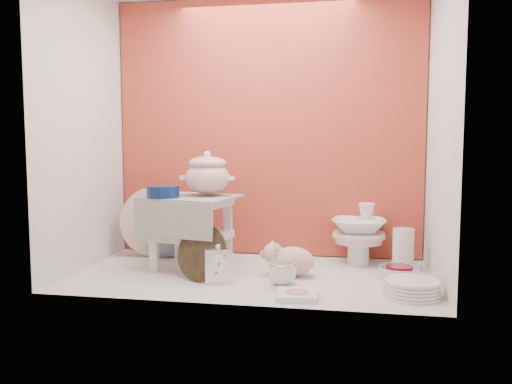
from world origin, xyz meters
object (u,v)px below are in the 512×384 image
crystal_bowl (399,273)px  soup_tureen (207,173)px  floral_platter (156,222)px  blue_white_vase (168,232)px  plush_pig (293,261)px  gold_rim_teacup (283,273)px  step_stool (192,232)px  porcelain_tower (359,233)px  mantel_clock (218,264)px  dinner_plate_stack (411,288)px

crystal_bowl → soup_tureen: bearing=176.4°
floral_platter → blue_white_vase: bearing=34.9°
plush_pig → crystal_bowl: size_ratio=1.40×
blue_white_vase → gold_rim_teacup: blue_white_vase is taller
step_stool → porcelain_tower: step_stool is taller
blue_white_vase → porcelain_tower: porcelain_tower is taller
floral_platter → porcelain_tower: 1.16m
mantel_clock → crystal_bowl: 0.89m
mantel_clock → crystal_bowl: mantel_clock is taller
blue_white_vase → porcelain_tower: bearing=-1.0°
gold_rim_teacup → crystal_bowl: 0.60m
step_stool → soup_tureen: 0.32m
blue_white_vase → porcelain_tower: size_ratio=0.81×
blue_white_vase → floral_platter: bearing=-145.1°
blue_white_vase → soup_tureen: bearing=-38.0°
dinner_plate_stack → porcelain_tower: size_ratio=0.74×
plush_pig → dinner_plate_stack: 0.60m
soup_tureen → porcelain_tower: 0.89m
soup_tureen → floral_platter: (-0.37, 0.20, -0.30)m
blue_white_vase → dinner_plate_stack: 1.46m
dinner_plate_stack → porcelain_tower: bearing=110.8°
dinner_plate_stack → crystal_bowl: dinner_plate_stack is taller
plush_pig → porcelain_tower: (0.32, 0.33, 0.09)m
plush_pig → gold_rim_teacup: 0.21m
floral_platter → blue_white_vase: floral_platter is taller
plush_pig → floral_platter: bearing=-178.4°
blue_white_vase → gold_rim_teacup: 0.94m
plush_pig → gold_rim_teacup: plush_pig is taller
plush_pig → gold_rim_teacup: bearing=-75.3°
step_stool → floral_platter: bearing=152.3°
gold_rim_teacup → crystal_bowl: bearing=24.5°
floral_platter → step_stool: bearing=-39.8°
step_stool → dinner_plate_stack: step_stool is taller
step_stool → mantel_clock: step_stool is taller
crystal_bowl → step_stool: bearing=178.8°
soup_tureen → crystal_bowl: soup_tureen is taller
step_stool → mantel_clock: size_ratio=2.39×
plush_pig → gold_rim_teacup: size_ratio=2.07×
crystal_bowl → plush_pig: bearing=-175.0°
mantel_clock → dinner_plate_stack: (0.88, -0.06, -0.06)m
floral_platter → blue_white_vase: (0.06, 0.04, -0.07)m
mantel_clock → crystal_bowl: bearing=-2.1°
blue_white_vase → crystal_bowl: (1.30, -0.31, -0.11)m
blue_white_vase → dinner_plate_stack: bearing=-24.5°
floral_platter → crystal_bowl: 1.40m
soup_tureen → gold_rim_teacup: size_ratio=2.13×
plush_pig → crystal_bowl: bearing=26.9°
mantel_clock → porcelain_tower: bearing=20.9°
dinner_plate_stack → crystal_bowl: 0.30m
floral_platter → plush_pig: 0.90m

